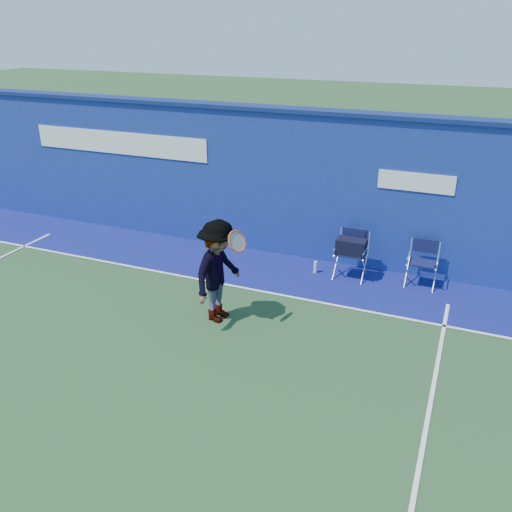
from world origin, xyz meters
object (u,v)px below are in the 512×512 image
at_px(water_bottle, 315,267).
at_px(directors_chair_left, 351,258).
at_px(directors_chair_right, 421,272).
at_px(tennis_player, 218,271).

bearing_deg(water_bottle, directors_chair_left, 5.48).
xyz_separation_m(directors_chair_right, water_bottle, (-2.01, -0.23, -0.15)).
xyz_separation_m(water_bottle, tennis_player, (-0.99, -2.35, 0.76)).
xyz_separation_m(directors_chair_left, tennis_player, (-1.67, -2.42, 0.48)).
distance_m(directors_chair_left, tennis_player, 2.98).
distance_m(directors_chair_left, directors_chair_right, 1.34).
bearing_deg(tennis_player, water_bottle, 67.26).
height_order(directors_chair_left, water_bottle, directors_chair_left).
bearing_deg(directors_chair_right, directors_chair_left, -172.97).
relative_size(directors_chair_left, tennis_player, 0.54).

